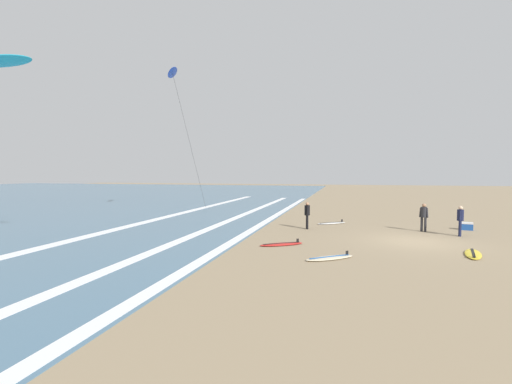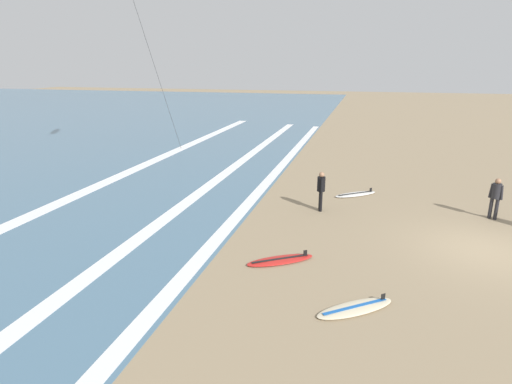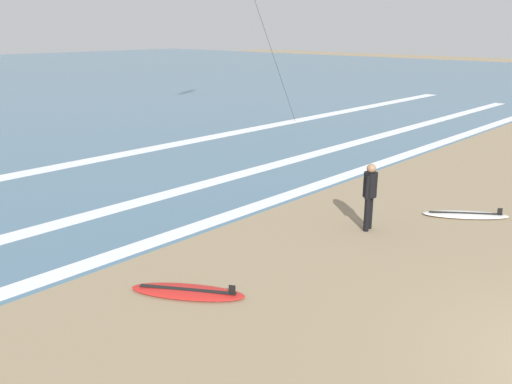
{
  "view_description": "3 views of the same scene",
  "coord_description": "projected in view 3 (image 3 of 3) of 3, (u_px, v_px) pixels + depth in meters",
  "views": [
    {
      "loc": [
        -18.32,
        3.25,
        3.35
      ],
      "look_at": [
        0.71,
        8.15,
        2.26
      ],
      "focal_mm": 24.78,
      "sensor_mm": 36.0,
      "label": 1
    },
    {
      "loc": [
        -13.84,
        3.9,
        5.71
      ],
      "look_at": [
        0.11,
        7.55,
        1.33
      ],
      "focal_mm": 29.84,
      "sensor_mm": 36.0,
      "label": 2
    },
    {
      "loc": [
        -7.78,
        -0.59,
        4.56
      ],
      "look_at": [
        1.47,
        8.12,
        0.61
      ],
      "focal_mm": 37.14,
      "sensor_mm": 36.0,
      "label": 3
    }
  ],
  "objects": [
    {
      "name": "surfboard_near_water",
      "position": [
        188.0,
        292.0,
        9.46
      ],
      "size": [
        1.64,
        2.09,
        0.25
      ],
      "color": "red",
      "rests_on": "ground"
    },
    {
      "name": "surfboard_right_spare",
      "position": [
        466.0,
        215.0,
        13.35
      ],
      "size": [
        1.74,
        2.04,
        0.25
      ],
      "color": "silver",
      "rests_on": "ground"
    },
    {
      "name": "wave_foam_shoreline",
      "position": [
        238.0,
        213.0,
        13.6
      ],
      "size": [
        50.03,
        0.51,
        0.01
      ],
      "primitive_type": "cube",
      "color": "white",
      "rests_on": "ocean_surface"
    },
    {
      "name": "surfer_left_far",
      "position": [
        370.0,
        191.0,
        12.22
      ],
      "size": [
        0.52,
        0.32,
        1.6
      ],
      "color": "black",
      "rests_on": "ground"
    },
    {
      "name": "wave_foam_mid_break",
      "position": [
        132.0,
        204.0,
        14.27
      ],
      "size": [
        54.54,
        0.6,
        0.01
      ],
      "primitive_type": "cube",
      "color": "white",
      "rests_on": "ocean_surface"
    },
    {
      "name": "wave_foam_outer_break",
      "position": [
        76.0,
        164.0,
        18.51
      ],
      "size": [
        54.9,
        0.76,
        0.01
      ],
      "primitive_type": "cube",
      "color": "white",
      "rests_on": "ocean_surface"
    }
  ]
}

